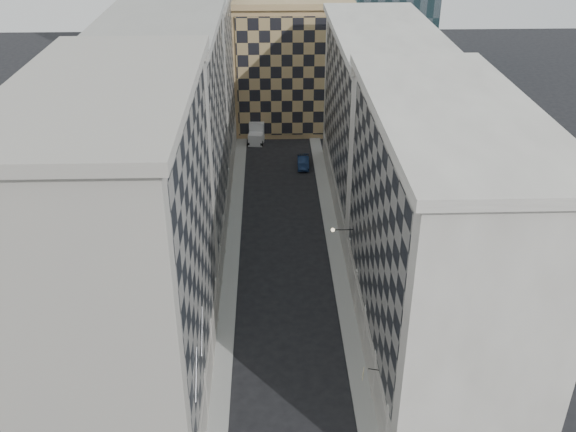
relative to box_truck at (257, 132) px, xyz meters
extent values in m
cube|color=#969691|center=(-2.25, -30.94, -1.14)|extent=(1.50, 100.00, 0.15)
cube|color=#969691|center=(8.25, -30.94, -1.14)|extent=(1.50, 100.00, 0.15)
cube|color=#A5A095|center=(-8.00, -49.94, 10.29)|extent=(10.00, 22.00, 23.00)
cube|color=gray|center=(-3.12, -49.94, 11.79)|extent=(0.25, 19.36, 18.00)
cube|color=#A5A095|center=(-3.20, -49.94, 0.39)|extent=(0.45, 21.12, 3.20)
cube|color=#A5A095|center=(-8.00, -49.94, 22.14)|extent=(10.80, 22.80, 0.70)
cylinder|color=#A5A095|center=(-3.35, -52.69, 0.99)|extent=(0.90, 0.90, 4.40)
cylinder|color=#A5A095|center=(-3.35, -47.19, 0.99)|extent=(0.90, 0.90, 4.40)
cylinder|color=#A5A095|center=(-3.35, -41.69, 0.99)|extent=(0.90, 0.90, 4.40)
cube|color=gray|center=(-8.00, -27.94, 9.79)|extent=(10.00, 22.00, 22.00)
cube|color=gray|center=(-3.12, -27.94, 11.29)|extent=(0.25, 19.36, 17.00)
cube|color=gray|center=(-3.20, -27.94, 0.39)|extent=(0.45, 21.12, 3.20)
cube|color=gray|center=(-8.00, -27.94, 21.14)|extent=(10.80, 22.80, 0.70)
cylinder|color=gray|center=(-3.35, -36.19, 0.99)|extent=(0.90, 0.90, 4.40)
cylinder|color=gray|center=(-3.35, -30.69, 0.99)|extent=(0.90, 0.90, 4.40)
cylinder|color=gray|center=(-3.35, -25.19, 0.99)|extent=(0.90, 0.90, 4.40)
cylinder|color=gray|center=(-3.35, -19.69, 0.99)|extent=(0.90, 0.90, 4.40)
cube|color=#A5A095|center=(-8.00, -5.94, 9.29)|extent=(10.00, 22.00, 21.00)
cube|color=gray|center=(-3.12, -5.94, 10.79)|extent=(0.25, 19.36, 16.00)
cube|color=#A5A095|center=(-3.20, -5.94, 0.39)|extent=(0.45, 21.12, 3.20)
cylinder|color=#A5A095|center=(-3.35, -14.19, 0.99)|extent=(0.90, 0.90, 4.40)
cylinder|color=#A5A095|center=(-3.35, -8.69, 0.99)|extent=(0.90, 0.90, 4.40)
cylinder|color=#A5A095|center=(-3.35, -3.19, 0.99)|extent=(0.90, 0.90, 4.40)
cylinder|color=#A5A095|center=(-3.35, 2.31, 0.99)|extent=(0.90, 0.90, 4.40)
cube|color=#B2ACA3|center=(14.00, -45.94, 8.79)|extent=(10.00, 26.00, 20.00)
cube|color=gray|center=(9.12, -45.94, 10.29)|extent=(0.25, 22.88, 15.00)
cube|color=#B2ACA3|center=(9.20, -45.94, 0.39)|extent=(0.45, 24.96, 3.20)
cube|color=#B2ACA3|center=(14.00, -45.94, 19.14)|extent=(10.80, 26.80, 0.70)
cylinder|color=#B2ACA3|center=(9.35, -56.34, 0.99)|extent=(0.90, 0.90, 4.40)
cylinder|color=#B2ACA3|center=(9.35, -51.14, 0.99)|extent=(0.90, 0.90, 4.40)
cylinder|color=#B2ACA3|center=(9.35, -45.94, 0.99)|extent=(0.90, 0.90, 4.40)
cylinder|color=#B2ACA3|center=(9.35, -40.74, 0.99)|extent=(0.90, 0.90, 4.40)
cylinder|color=#B2ACA3|center=(9.35, -35.54, 0.99)|extent=(0.90, 0.90, 4.40)
cube|color=#B2ACA3|center=(14.00, -18.94, 8.29)|extent=(10.00, 28.00, 19.00)
cube|color=gray|center=(9.12, -18.94, 9.79)|extent=(0.25, 24.64, 14.00)
cube|color=#B2ACA3|center=(9.20, -18.94, 0.39)|extent=(0.45, 26.88, 3.20)
cube|color=#B2ACA3|center=(14.00, -18.94, 18.14)|extent=(10.80, 28.80, 0.70)
cube|color=tan|center=(5.00, 7.06, 7.79)|extent=(16.00, 14.00, 18.00)
cube|color=tan|center=(5.00, -0.04, 7.79)|extent=(15.20, 0.25, 16.50)
cube|color=#292520|center=(3.00, 21.06, 12.79)|extent=(6.00, 6.00, 28.00)
cylinder|color=gray|center=(-2.90, -56.94, 6.79)|extent=(0.10, 2.33, 2.33)
cylinder|color=gray|center=(-2.90, -52.94, 6.79)|extent=(0.10, 2.33, 2.33)
cylinder|color=black|center=(8.10, -36.94, 4.99)|extent=(1.80, 0.08, 0.08)
sphere|color=#FFE5B2|center=(7.20, -36.94, 4.99)|extent=(0.36, 0.36, 0.36)
cube|color=silver|center=(-0.19, -1.69, -0.40)|extent=(2.20, 2.36, 1.62)
cube|color=silver|center=(0.07, 0.64, 0.18)|extent=(2.41, 3.45, 2.79)
cylinder|color=black|center=(-1.16, -2.30, -0.81)|extent=(0.36, 0.83, 0.81)
cylinder|color=black|center=(0.63, -2.50, -0.81)|extent=(0.36, 0.83, 0.81)
cylinder|color=black|center=(-0.70, 1.81, -0.81)|extent=(0.36, 0.83, 0.81)
cylinder|color=black|center=(1.08, 1.61, -0.81)|extent=(0.36, 0.83, 0.81)
imported|color=#101F3D|center=(6.06, -9.65, -0.52)|extent=(1.60, 4.26, 1.39)
cylinder|color=black|center=(8.60, -52.67, 2.96)|extent=(0.74, 0.24, 0.06)
cube|color=beige|center=(7.90, -52.67, 2.59)|extent=(0.22, 0.65, 0.66)
camera|label=1|loc=(1.64, -85.97, 33.37)|focal=40.00mm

